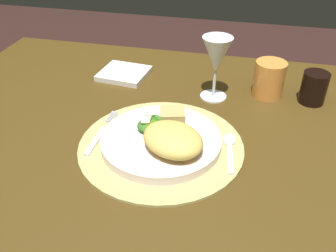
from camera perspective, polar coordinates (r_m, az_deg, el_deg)
name	(u,v)px	position (r m, az deg, el deg)	size (l,w,h in m)	color
dining_table	(168,177)	(0.92, -0.01, -8.05)	(1.26, 0.89, 0.73)	#453111
placemat	(163,146)	(0.78, -0.82, -3.07)	(0.35, 0.35, 0.01)	tan
dinner_plate	(163,141)	(0.77, -0.83, -2.31)	(0.25, 0.25, 0.02)	silver
pasta_serving	(173,139)	(0.72, 0.76, -2.08)	(0.13, 0.11, 0.05)	#D8BC58
salad_greens	(151,124)	(0.79, -2.74, 0.32)	(0.07, 0.09, 0.03)	#407F25
bread_piece	(173,115)	(0.81, 0.78, 1.79)	(0.05, 0.05, 0.03)	tan
fork	(100,134)	(0.81, -10.53, -1.25)	(0.02, 0.17, 0.00)	silver
spoon	(230,145)	(0.78, 9.59, -2.94)	(0.03, 0.13, 0.01)	silver
napkin	(124,73)	(1.07, -6.87, 8.16)	(0.13, 0.12, 0.01)	silver
wine_glass	(216,57)	(0.91, 7.57, 10.67)	(0.07, 0.07, 0.16)	silver
amber_tumbler	(269,79)	(0.98, 15.51, 7.08)	(0.08, 0.08, 0.09)	orange
dark_tumbler	(314,88)	(0.98, 21.83, 5.57)	(0.06, 0.06, 0.08)	black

